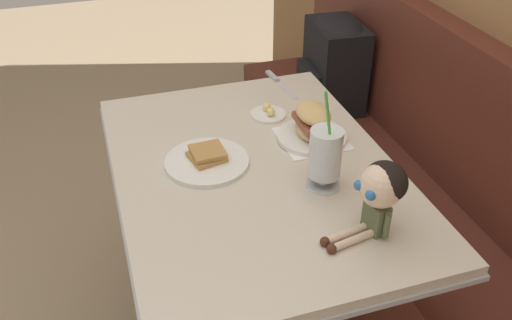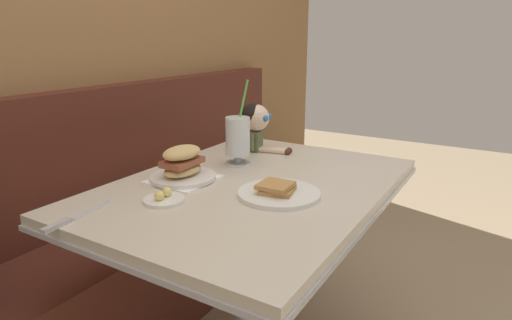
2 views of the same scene
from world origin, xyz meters
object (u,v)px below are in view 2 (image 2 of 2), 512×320
at_px(butter_saucer, 164,199).
at_px(seated_doll, 256,120).
at_px(sandwich_plate, 183,166).
at_px(butter_knife, 67,221).
at_px(milkshake_glass, 238,139).
at_px(toast_plate, 279,192).

bearing_deg(butter_saucer, seated_doll, 6.18).
bearing_deg(sandwich_plate, butter_knife, 175.85).
xyz_separation_m(milkshake_glass, butter_saucer, (-0.42, -0.02, -0.09)).
distance_m(milkshake_glass, seated_doll, 0.22).
relative_size(toast_plate, seated_doll, 1.10).
relative_size(milkshake_glass, butter_knife, 1.33).
bearing_deg(butter_saucer, butter_knife, 154.65).
height_order(sandwich_plate, butter_knife, sandwich_plate).
relative_size(toast_plate, butter_knife, 1.06).
height_order(toast_plate, seated_doll, seated_doll).
xyz_separation_m(butter_knife, seated_doll, (0.87, -0.05, 0.12)).
xyz_separation_m(butter_saucer, seated_doll, (0.63, 0.07, 0.12)).
bearing_deg(butter_knife, seated_doll, -2.99).
height_order(milkshake_glass, butter_saucer, milkshake_glass).
height_order(milkshake_glass, sandwich_plate, milkshake_glass).
xyz_separation_m(toast_plate, butter_knife, (-0.45, 0.38, -0.01)).
xyz_separation_m(toast_plate, milkshake_glass, (0.21, 0.28, 0.09)).
xyz_separation_m(toast_plate, butter_saucer, (-0.21, 0.26, -0.00)).
bearing_deg(butter_saucer, toast_plate, -50.98).
distance_m(milkshake_glass, butter_saucer, 0.43).
height_order(butter_saucer, butter_knife, butter_saucer).
height_order(sandwich_plate, butter_saucer, sandwich_plate).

